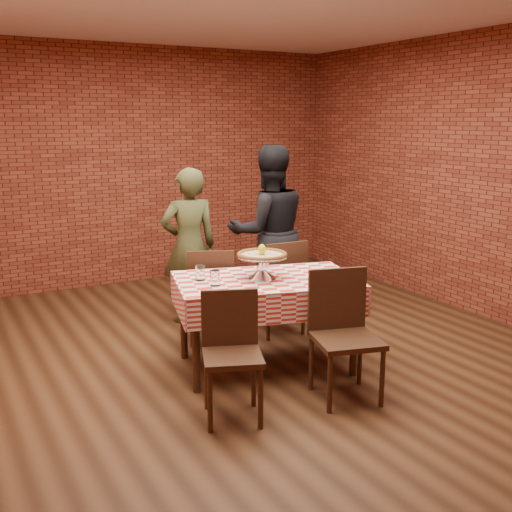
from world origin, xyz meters
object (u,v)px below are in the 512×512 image
object	(u,v)px
table	(266,323)
condiment_caddy	(263,261)
chair_far_left	(210,294)
diner_olive	(189,246)
water_glass_left	(215,278)
diner_black	(269,232)
pizza_stand	(262,267)
chair_near_right	(347,338)
water_glass_right	(200,273)
chair_far_right	(277,286)
chair_near_left	(233,359)
pizza	(262,255)

from	to	relation	value
table	condiment_caddy	xyz separation A→B (m)	(0.14, 0.30, 0.45)
chair_far_left	diner_olive	bearing A→B (deg)	-73.13
water_glass_left	condiment_caddy	xyz separation A→B (m)	(0.59, 0.30, 0.01)
water_glass_left	diner_black	bearing A→B (deg)	45.56
table	pizza_stand	bearing A→B (deg)	139.26
water_glass_left	chair_near_right	xyz separation A→B (m)	(0.67, -0.79, -0.35)
water_glass_right	chair_far_right	bearing A→B (deg)	26.06
condiment_caddy	chair_far_right	xyz separation A→B (m)	(0.38, 0.40, -0.37)
diner_black	chair_far_left	bearing A→B (deg)	38.73
condiment_caddy	chair_far_right	bearing A→B (deg)	61.71
chair_far_left	chair_far_right	size ratio (longest dim) A/B	0.97
water_glass_right	chair_near_right	world-z (taller)	chair_near_right
table	diner_black	xyz separation A→B (m)	(0.73, 1.20, 0.51)
chair_near_right	diner_black	size ratio (longest dim) A/B	0.53
chair_far_left	chair_near_left	bearing A→B (deg)	93.34
chair_near_left	chair_far_right	xyz separation A→B (m)	(1.17, 1.38, 0.02)
chair_near_left	diner_black	size ratio (longest dim) A/B	0.49
water_glass_left	table	bearing A→B (deg)	0.38
chair_near_right	diner_olive	xyz separation A→B (m)	(-0.29, 2.21, 0.31)
pizza	diner_olive	xyz separation A→B (m)	(-0.05, 1.39, -0.17)
chair_near_left	diner_black	bearing A→B (deg)	74.79
water_glass_left	chair_near_left	distance (m)	0.81
pizza	diner_black	world-z (taller)	diner_black
condiment_caddy	pizza_stand	bearing A→B (deg)	-104.90
chair_far_right	diner_olive	xyz separation A→B (m)	(-0.59, 0.72, 0.32)
water_glass_left	diner_olive	world-z (taller)	diner_olive
pizza	diner_olive	bearing A→B (deg)	91.99
condiment_caddy	chair_near_right	world-z (taller)	chair_near_right
condiment_caddy	chair_far_left	size ratio (longest dim) A/B	0.15
pizza	chair_near_left	distance (m)	1.08
chair_near_left	pizza	bearing A→B (deg)	69.28
table	diner_black	size ratio (longest dim) A/B	0.81
pizza	chair_near_left	world-z (taller)	pizza
water_glass_right	chair_near_right	bearing A→B (deg)	-54.74
chair_near_left	chair_near_right	distance (m)	0.88
table	diner_olive	xyz separation A→B (m)	(-0.07, 1.42, 0.40)
water_glass_right	chair_far_right	xyz separation A→B (m)	(1.01, 0.49, -0.36)
chair_far_left	diner_black	size ratio (longest dim) A/B	0.50
pizza	chair_far_right	xyz separation A→B (m)	(0.54, 0.67, -0.49)
diner_black	pizza_stand	bearing A→B (deg)	70.46
table	water_glass_right	distance (m)	0.69
diner_black	water_glass_right	bearing A→B (deg)	52.36
water_glass_right	table	bearing A→B (deg)	-22.42
chair_near_right	pizza_stand	bearing A→B (deg)	121.52
diner_olive	diner_black	world-z (taller)	diner_black
diner_black	pizza	bearing A→B (deg)	70.46
condiment_caddy	water_glass_right	bearing A→B (deg)	-155.89
water_glass_right	chair_far_left	world-z (taller)	chair_far_left
water_glass_right	chair_far_left	xyz separation A→B (m)	(0.35, 0.58, -0.37)
chair_near_right	pizza	bearing A→B (deg)	121.52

